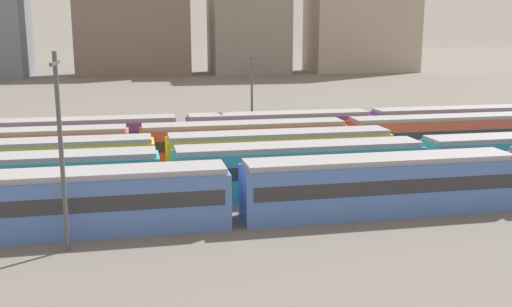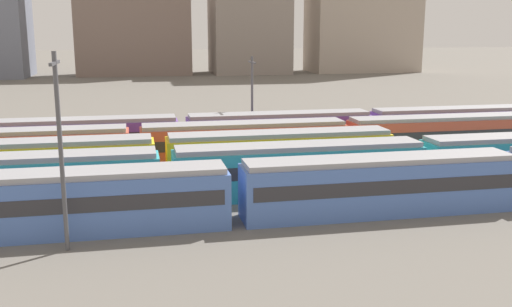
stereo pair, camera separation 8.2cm
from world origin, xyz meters
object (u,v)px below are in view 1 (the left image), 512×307
object	(u,v)px
train_track_0	(511,177)
train_track_2	(31,165)
train_track_1	(166,176)
train_track_3	(135,147)
train_track_4	(182,135)
catenary_pole_1	(252,96)
catenary_pole_2	(61,144)

from	to	relation	value
train_track_0	train_track_2	size ratio (longest dim) A/B	2.02
train_track_1	train_track_3	size ratio (longest dim) A/B	1.00
train_track_4	catenary_pole_1	xyz separation A→B (m)	(7.36, 3.20, 3.14)
train_track_1	catenary_pole_1	size ratio (longest dim) A/B	8.28
train_track_0	catenary_pole_1	distance (m)	27.51
train_track_0	catenary_pole_2	bearing A→B (deg)	-174.59
train_track_0	train_track_3	xyz separation A→B (m)	(-24.87, 15.60, 0.00)
train_track_1	train_track_0	bearing A→B (deg)	-12.85
train_track_2	train_track_3	distance (m)	9.14
train_track_1	train_track_2	bearing A→B (deg)	151.56
catenary_pole_2	train_track_2	bearing A→B (deg)	106.34
catenary_pole_1	train_track_3	bearing A→B (deg)	-144.55
catenary_pole_1	catenary_pole_2	bearing A→B (deg)	-120.10
train_track_0	catenary_pole_1	size ratio (longest dim) A/B	12.46
train_track_2	catenary_pole_1	size ratio (longest dim) A/B	6.18
train_track_4	catenary_pole_2	distance (m)	25.18
train_track_2	train_track_3	size ratio (longest dim) A/B	0.75
train_track_1	train_track_2	world-z (taller)	same
train_track_0	train_track_4	size ratio (longest dim) A/B	1.51
train_track_4	catenary_pole_2	xyz separation A→B (m)	(-8.12, -23.50, 3.97)
train_track_0	train_track_1	xyz separation A→B (m)	(-22.79, 5.20, 0.00)
train_track_3	catenary_pole_1	world-z (taller)	catenary_pole_1
train_track_3	train_track_4	xyz separation A→B (m)	(4.44, 5.20, 0.00)
train_track_4	catenary_pole_1	world-z (taller)	catenary_pole_1
train_track_0	catenary_pole_1	bearing A→B (deg)	118.58
train_track_0	train_track_1	size ratio (longest dim) A/B	1.51
train_track_3	train_track_0	bearing A→B (deg)	-32.10
catenary_pole_1	catenary_pole_2	xyz separation A→B (m)	(-15.48, -26.70, 0.83)
train_track_2	train_track_0	bearing A→B (deg)	-17.80
train_track_1	catenary_pole_1	xyz separation A→B (m)	(9.71, 18.80, 3.14)
train_track_3	catenary_pole_2	bearing A→B (deg)	-101.37
train_track_3	catenary_pole_2	size ratio (longest dim) A/B	7.03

